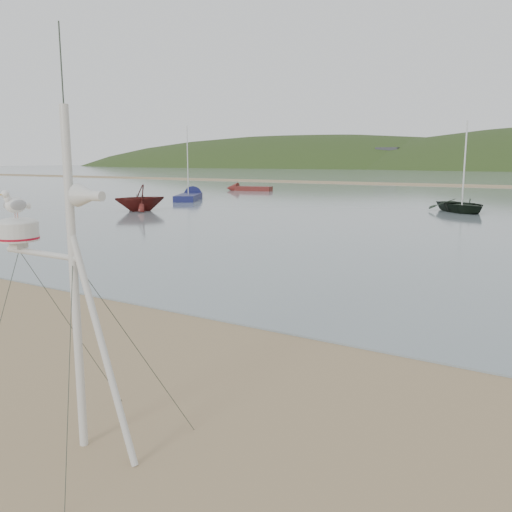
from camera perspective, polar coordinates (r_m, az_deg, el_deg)
The scene contains 6 objects.
ground at distance 8.86m, azimuth -19.12°, elevation -13.05°, with size 560.00×560.00×0.00m, color #8D7351.
mast_rig at distance 6.79m, azimuth -18.82°, elevation -9.60°, with size 2.15×2.30×4.85m.
boat_dark at distance 37.63m, azimuth 21.02°, elevation 7.63°, with size 3.11×0.90×4.36m, color black.
boat_red at distance 36.97m, azimuth -12.17°, elevation 7.23°, with size 2.86×1.75×3.32m, color #501512.
sailboat_blue_near at distance 47.96m, azimuth -6.77°, elevation 6.32°, with size 4.77×6.68×6.72m.
dinghy_red_far at distance 60.34m, azimuth -1.36°, elevation 7.13°, with size 5.45×2.40×1.29m.
Camera 1 is at (6.50, -4.97, 3.40)m, focal length 38.00 mm.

